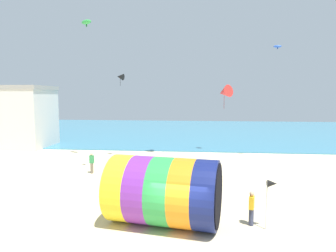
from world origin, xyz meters
TOP-DOWN VIEW (x-y plane):
  - ground_plane at (0.00, 0.00)m, footprint 120.00×120.00m
  - sea at (0.00, 40.76)m, footprint 120.00×40.00m
  - giant_inflatable_tube at (-0.78, 1.75)m, footprint 5.81×4.20m
  - kite_handler at (3.46, 2.00)m, footprint 0.32×0.41m
  - kite_green_parafoil at (-9.73, 15.64)m, footprint 1.40×1.16m
  - kite_blue_parafoil at (8.24, 17.32)m, footprint 0.77×0.45m
  - kite_black_delta at (-6.83, 16.64)m, footprint 0.83×0.77m
  - kite_red_delta at (3.10, 14.37)m, footprint 1.67×1.69m
  - bystander_near_water at (-7.77, 10.76)m, footprint 0.39×0.27m
  - beach_flag at (4.29, 1.63)m, footprint 0.47×0.36m

SIDE VIEW (x-z plane):
  - ground_plane at x=0.00m, z-range 0.00..0.00m
  - sea at x=0.00m, z-range 0.00..0.10m
  - kite_handler at x=3.46m, z-range 0.02..1.73m
  - bystander_near_water at x=-7.77m, z-range 0.02..1.76m
  - giant_inflatable_tube at x=-0.78m, z-range 0.00..3.34m
  - beach_flag at x=4.29m, z-range 0.93..3.36m
  - kite_red_delta at x=3.10m, z-range 5.56..7.69m
  - kite_black_delta at x=-6.83m, z-range 7.54..8.77m
  - kite_blue_parafoil at x=8.24m, z-range 10.75..11.16m
  - kite_green_parafoil at x=-9.73m, z-range 12.86..13.58m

